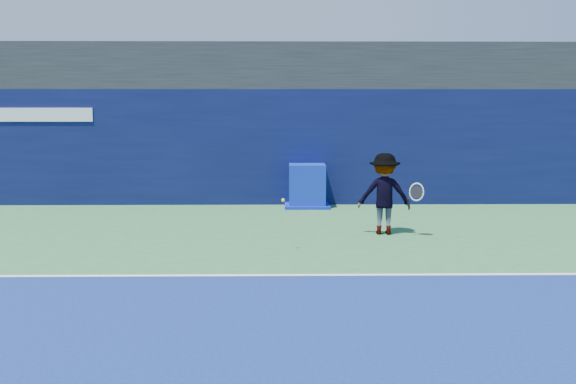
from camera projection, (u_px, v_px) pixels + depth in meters
ground at (277, 350)px, 6.91m from camera, size 80.00×80.00×0.00m
baseline at (277, 275)px, 9.88m from camera, size 24.00×0.10×0.01m
stadium_band at (278, 68)px, 17.81m from camera, size 36.00×3.00×1.20m
back_wall_assembly at (278, 146)px, 17.10m from camera, size 36.00×1.03×3.00m
equipment_cart at (307, 187)px, 16.49m from camera, size 1.15×1.15×1.10m
tennis_player at (384, 194)px, 12.96m from camera, size 1.30×0.74×1.65m
tennis_ball at (283, 200)px, 11.41m from camera, size 0.06×0.06×0.06m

